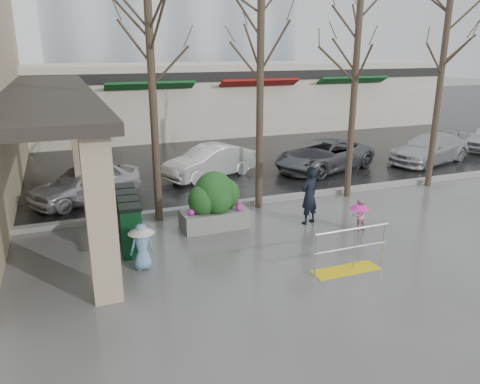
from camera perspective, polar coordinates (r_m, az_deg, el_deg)
ground at (r=11.46m, az=3.91°, el=-8.04°), size 120.00×120.00×0.00m
street_asphalt at (r=32.05m, az=-13.03°, el=8.00°), size 120.00×36.00×0.01m
curb at (r=14.88m, az=-2.57°, el=-1.65°), size 120.00×0.30×0.15m
canopy_slab at (r=17.41m, az=-22.73°, el=11.77°), size 2.80×18.00×0.25m
pillar_front at (r=9.42m, az=-16.58°, el=-2.94°), size 0.55×0.55×3.50m
pillar_back at (r=15.69m, az=-18.75°, el=4.78°), size 0.55×0.55×3.50m
storefront_row at (r=28.23m, az=-7.95°, el=11.20°), size 34.00×6.74×4.00m
handrail at (r=10.98m, az=13.14°, el=-7.48°), size 1.90×0.50×1.03m
tree_west at (r=13.20m, az=-10.96°, el=17.80°), size 3.20×3.20×6.80m
tree_midwest at (r=14.15m, az=2.55°, el=18.62°), size 3.20×3.20×7.00m
tree_mideast at (r=15.75m, az=14.09°, el=16.64°), size 3.20×3.20×6.50m
tree_east at (r=17.98m, az=23.86°, el=17.42°), size 3.20×3.20×7.20m
woman at (r=13.33m, az=8.55°, el=1.89°), size 1.32×1.32×2.28m
child_pink at (r=13.33m, az=14.29°, el=-2.41°), size 0.55×0.55×0.90m
child_blue at (r=10.90m, az=-11.88°, el=-6.02°), size 0.61×0.61×1.10m
planter at (r=13.07m, az=-3.14°, el=-1.11°), size 1.87×1.10×1.63m
news_boxes at (r=12.43m, az=-13.43°, el=-3.18°), size 0.69×2.35×1.30m
car_a at (r=16.18m, az=-18.31°, el=1.08°), size 3.96×3.07×1.26m
car_b at (r=18.26m, az=-3.71°, el=3.70°), size 4.05×2.63×1.26m
car_c at (r=19.65m, az=10.21°, el=4.43°), size 4.96×3.43×1.26m
car_d at (r=22.31m, az=22.13°, el=4.94°), size 4.66×2.90×1.26m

